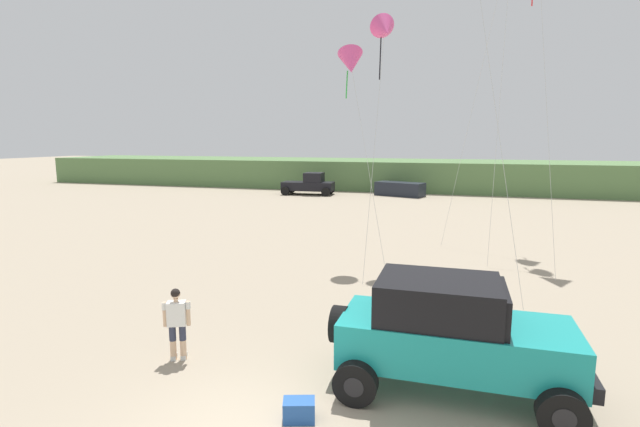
% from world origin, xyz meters
% --- Properties ---
extents(dune_ridge, '(90.00, 9.63, 2.82)m').
position_xyz_m(dune_ridge, '(3.56, 41.58, 1.41)').
color(dune_ridge, '#567A47').
rests_on(dune_ridge, ground_plane).
extents(jeep, '(4.85, 2.38, 2.26)m').
position_xyz_m(jeep, '(3.34, 2.47, 1.20)').
color(jeep, teal).
rests_on(jeep, ground_plane).
extents(person_watching, '(0.58, 0.42, 1.67)m').
position_xyz_m(person_watching, '(-2.55, 2.09, 0.94)').
color(person_watching, '#DBB28E').
rests_on(person_watching, ground_plane).
extents(cooler_box, '(0.64, 0.51, 0.38)m').
position_xyz_m(cooler_box, '(0.82, 0.67, 0.19)').
color(cooler_box, '#23519E').
rests_on(cooler_box, ground_plane).
extents(distant_pickup, '(4.72, 2.67, 1.98)m').
position_xyz_m(distant_pickup, '(-9.47, 33.42, 0.94)').
color(distant_pickup, black).
rests_on(distant_pickup, ground_plane).
extents(distant_sedan, '(4.52, 2.94, 1.20)m').
position_xyz_m(distant_sedan, '(-1.53, 34.73, 0.60)').
color(distant_sedan, '#1E232D').
rests_on(distant_sedan, ground_plane).
extents(kite_green_box, '(2.69, 3.72, 8.52)m').
position_xyz_m(kite_green_box, '(-0.87, 11.91, 7.87)').
color(kite_green_box, '#E04C93').
rests_on(kite_green_box, ground_plane).
extents(kite_orange_streamer, '(1.28, 4.39, 9.73)m').
position_xyz_m(kite_orange_streamer, '(0.38, 12.17, 9.07)').
color(kite_orange_streamer, '#E04C93').
rests_on(kite_orange_streamer, ground_plane).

